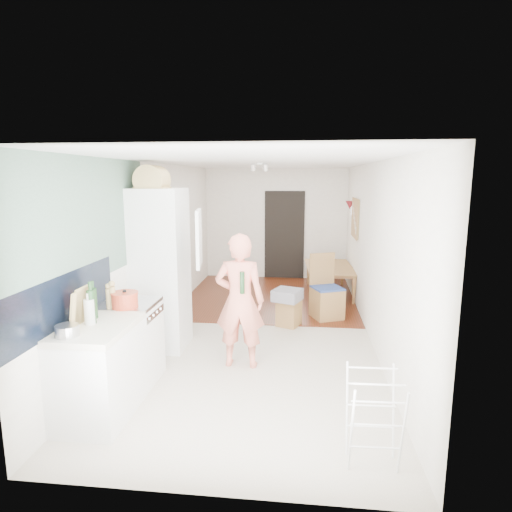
% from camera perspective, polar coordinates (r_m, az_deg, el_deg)
% --- Properties ---
extents(room_shell, '(3.20, 7.00, 2.50)m').
position_cam_1_polar(room_shell, '(6.30, 0.63, 0.95)').
color(room_shell, white).
rests_on(room_shell, ground).
extents(floor, '(3.20, 7.00, 0.01)m').
position_cam_1_polar(floor, '(6.62, 0.61, -9.78)').
color(floor, beige).
rests_on(floor, ground).
extents(wood_floor_overlay, '(3.20, 3.30, 0.01)m').
position_cam_1_polar(wood_floor_overlay, '(8.38, 1.86, -5.42)').
color(wood_floor_overlay, '#5B1C11').
rests_on(wood_floor_overlay, room_shell).
extents(sage_wall_panel, '(0.02, 3.00, 1.30)m').
position_cam_1_polar(sage_wall_panel, '(4.75, -21.42, 4.47)').
color(sage_wall_panel, slate).
rests_on(sage_wall_panel, room_shell).
extents(tile_splashback, '(0.02, 1.90, 0.50)m').
position_cam_1_polar(tile_splashback, '(4.40, -24.07, -5.43)').
color(tile_splashback, black).
rests_on(tile_splashback, room_shell).
extents(doorway_recess, '(0.90, 0.04, 2.00)m').
position_cam_1_polar(doorway_recess, '(9.76, 3.81, 2.78)').
color(doorway_recess, black).
rests_on(doorway_recess, room_shell).
extents(base_cabinet, '(0.60, 0.90, 0.86)m').
position_cam_1_polar(base_cabinet, '(4.50, -20.14, -14.53)').
color(base_cabinet, white).
rests_on(base_cabinet, room_shell).
extents(worktop, '(0.62, 0.92, 0.06)m').
position_cam_1_polar(worktop, '(4.34, -20.52, -8.99)').
color(worktop, beige).
rests_on(worktop, room_shell).
extents(range_cooker, '(0.60, 0.60, 0.88)m').
position_cam_1_polar(range_cooker, '(5.13, -16.39, -11.10)').
color(range_cooker, white).
rests_on(range_cooker, room_shell).
extents(cooker_top, '(0.60, 0.60, 0.04)m').
position_cam_1_polar(cooker_top, '(4.98, -16.66, -6.16)').
color(cooker_top, silver).
rests_on(cooker_top, room_shell).
extents(fridge_housing, '(0.66, 0.66, 2.15)m').
position_cam_1_polar(fridge_housing, '(5.85, -12.63, -1.78)').
color(fridge_housing, white).
rests_on(fridge_housing, room_shell).
extents(fridge_door, '(0.14, 0.56, 0.70)m').
position_cam_1_polar(fridge_door, '(5.31, -7.63, 2.38)').
color(fridge_door, white).
rests_on(fridge_door, room_shell).
extents(fridge_interior, '(0.02, 0.52, 0.66)m').
position_cam_1_polar(fridge_interior, '(5.68, -9.85, 2.82)').
color(fridge_interior, white).
rests_on(fridge_interior, room_shell).
extents(pinboard, '(0.03, 0.90, 0.70)m').
position_cam_1_polar(pinboard, '(8.18, 13.10, 4.96)').
color(pinboard, tan).
rests_on(pinboard, room_shell).
extents(pinboard_frame, '(0.00, 0.94, 0.74)m').
position_cam_1_polar(pinboard_frame, '(8.18, 13.00, 4.96)').
color(pinboard_frame, '#916137').
rests_on(pinboard_frame, room_shell).
extents(wall_sconce, '(0.18, 0.18, 0.16)m').
position_cam_1_polar(wall_sconce, '(8.80, 12.40, 6.65)').
color(wall_sconce, maroon).
rests_on(wall_sconce, room_shell).
extents(person, '(0.71, 0.47, 1.94)m').
position_cam_1_polar(person, '(5.14, -2.19, -4.41)').
color(person, '#F3836B').
rests_on(person, floor).
extents(dining_table, '(0.83, 1.40, 0.48)m').
position_cam_1_polar(dining_table, '(8.64, 9.91, -3.47)').
color(dining_table, '#916137').
rests_on(dining_table, floor).
extents(dining_chair, '(0.58, 0.58, 1.06)m').
position_cam_1_polar(dining_chair, '(7.08, 9.48, -4.10)').
color(dining_chair, '#916137').
rests_on(dining_chair, floor).
extents(stool, '(0.41, 0.41, 0.41)m').
position_cam_1_polar(stool, '(6.76, 4.41, -7.55)').
color(stool, '#916137').
rests_on(stool, floor).
extents(grey_drape, '(0.50, 0.50, 0.18)m').
position_cam_1_polar(grey_drape, '(6.64, 4.19, -5.21)').
color(grey_drape, slate).
rests_on(grey_drape, stool).
extents(drying_rack, '(0.41, 0.37, 0.78)m').
position_cam_1_polar(drying_rack, '(3.75, 15.39, -20.26)').
color(drying_rack, white).
rests_on(drying_rack, floor).
extents(bread_bin, '(0.45, 0.43, 0.21)m').
position_cam_1_polar(bread_bin, '(5.64, -13.67, 9.81)').
color(bread_bin, tan).
rests_on(bread_bin, fridge_housing).
extents(red_casserole, '(0.32, 0.32, 0.17)m').
position_cam_1_polar(red_casserole, '(4.77, -17.09, -5.61)').
color(red_casserole, '#BE3E24').
rests_on(red_casserole, cooker_top).
extents(steel_pan, '(0.22, 0.22, 0.10)m').
position_cam_1_polar(steel_pan, '(4.11, -23.87, -9.10)').
color(steel_pan, silver).
rests_on(steel_pan, worktop).
extents(held_bottle, '(0.06, 0.06, 0.26)m').
position_cam_1_polar(held_bottle, '(4.95, -1.85, -3.57)').
color(held_bottle, '#193B1A').
rests_on(held_bottle, person).
extents(bottle_a, '(0.10, 0.10, 0.33)m').
position_cam_1_polar(bottle_a, '(4.34, -21.09, -6.35)').
color(bottle_a, '#193B1A').
rests_on(bottle_a, worktop).
extents(bottle_b, '(0.08, 0.08, 0.30)m').
position_cam_1_polar(bottle_b, '(4.49, -20.84, -5.91)').
color(bottle_b, '#193B1A').
rests_on(bottle_b, worktop).
extents(bottle_c, '(0.11, 0.11, 0.24)m').
position_cam_1_polar(bottle_c, '(4.34, -21.31, -6.93)').
color(bottle_c, beige).
rests_on(bottle_c, worktop).
extents(pepper_mill_front, '(0.06, 0.06, 0.21)m').
position_cam_1_polar(pepper_mill_front, '(4.80, -19.04, -5.37)').
color(pepper_mill_front, tan).
rests_on(pepper_mill_front, worktop).
extents(pepper_mill_back, '(0.08, 0.08, 0.23)m').
position_cam_1_polar(pepper_mill_back, '(4.78, -18.58, -5.27)').
color(pepper_mill_back, tan).
rests_on(pepper_mill_back, worktop).
extents(chopping_boards, '(0.05, 0.27, 0.36)m').
position_cam_1_polar(chopping_boards, '(4.35, -22.32, -6.16)').
color(chopping_boards, tan).
rests_on(chopping_boards, worktop).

